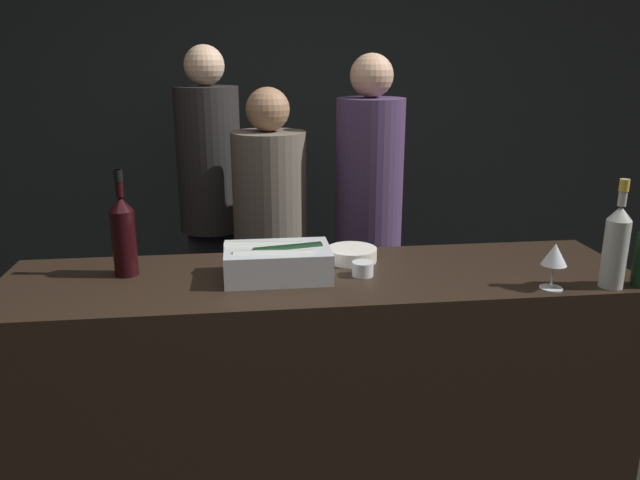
% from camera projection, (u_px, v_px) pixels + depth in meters
% --- Properties ---
extents(wall_back_chalkboard, '(6.40, 0.06, 2.80)m').
position_uv_depth(wall_back_chalkboard, '(283.00, 117.00, 4.01)').
color(wall_back_chalkboard, black).
rests_on(wall_back_chalkboard, ground_plane).
extents(bar_counter, '(2.25, 0.61, 1.03)m').
position_uv_depth(bar_counter, '(321.00, 402.00, 2.37)').
color(bar_counter, black).
rests_on(bar_counter, ground_plane).
extents(ice_bin_with_bottles, '(0.37, 0.24, 0.12)m').
position_uv_depth(ice_bin_with_bottles, '(277.00, 260.00, 2.18)').
color(ice_bin_with_bottles, '#B7BABF').
rests_on(ice_bin_with_bottles, bar_counter).
extents(bowl_white, '(0.19, 0.19, 0.05)m').
position_uv_depth(bowl_white, '(352.00, 254.00, 2.36)').
color(bowl_white, silver).
rests_on(bowl_white, bar_counter).
extents(wine_glass, '(0.09, 0.09, 0.16)m').
position_uv_depth(wine_glass, '(555.00, 256.00, 2.06)').
color(wine_glass, silver).
rests_on(wine_glass, bar_counter).
extents(candle_votive, '(0.08, 0.08, 0.05)m').
position_uv_depth(candle_votive, '(363.00, 269.00, 2.20)').
color(candle_votive, silver).
rests_on(candle_votive, bar_counter).
extents(rose_wine_bottle, '(0.08, 0.08, 0.37)m').
position_uv_depth(rose_wine_bottle, '(616.00, 244.00, 2.06)').
color(rose_wine_bottle, '#B2B7AD').
rests_on(rose_wine_bottle, bar_counter).
extents(red_wine_bottle_black_foil, '(0.08, 0.08, 0.38)m').
position_uv_depth(red_wine_bottle_black_foil, '(124.00, 234.00, 2.18)').
color(red_wine_bottle_black_foil, black).
rests_on(red_wine_bottle_black_foil, bar_counter).
extents(person_in_hoodie, '(0.34, 0.34, 1.79)m').
position_uv_depth(person_in_hoodie, '(369.00, 213.00, 3.17)').
color(person_in_hoodie, black).
rests_on(person_in_hoodie, ground_plane).
extents(person_blond_tee, '(0.37, 0.37, 1.64)m').
position_uv_depth(person_blond_tee, '(271.00, 236.00, 3.14)').
color(person_blond_tee, black).
rests_on(person_blond_tee, ground_plane).
extents(person_grey_polo, '(0.34, 0.34, 1.84)m').
position_uv_depth(person_grey_polo, '(211.00, 197.00, 3.42)').
color(person_grey_polo, black).
rests_on(person_grey_polo, ground_plane).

